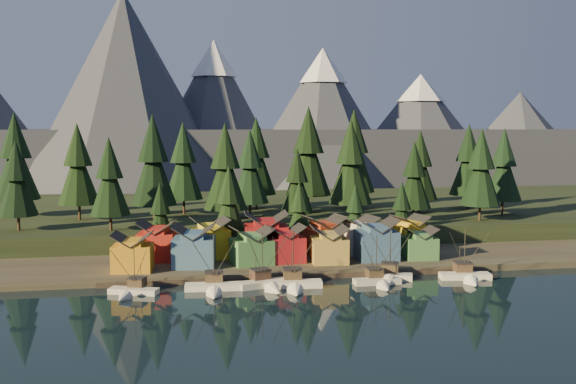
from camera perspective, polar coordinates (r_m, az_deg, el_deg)
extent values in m
plane|color=black|center=(117.72, 2.42, -9.45)|extent=(500.00, 500.00, 0.00)
cube|color=#312B24|center=(155.82, -0.80, -5.40)|extent=(400.00, 50.00, 1.50)
cube|color=black|center=(204.29, -3.09, -2.10)|extent=(420.00, 100.00, 6.00)
cube|color=#40362E|center=(133.25, 0.86, -7.42)|extent=(80.00, 4.00, 1.00)
cube|color=#424555|center=(352.08, -6.13, 3.13)|extent=(560.00, 160.00, 30.00)
cone|color=#424555|center=(291.88, -14.28, 8.34)|extent=(100.00, 100.00, 90.00)
cone|color=#424555|center=(309.53, -6.55, 6.66)|extent=(80.00, 80.00, 72.00)
cone|color=white|center=(311.19, -6.60, 11.70)|extent=(22.40, 22.40, 17.28)
cone|color=#424555|center=(304.98, 3.08, 6.32)|extent=(84.00, 84.00, 68.00)
cone|color=white|center=(306.34, 3.11, 11.16)|extent=(23.52, 23.52, 16.32)
cone|color=#424555|center=(336.86, 11.63, 5.31)|extent=(92.00, 92.00, 58.00)
cone|color=white|center=(337.46, 11.70, 9.05)|extent=(25.76, 25.76, 13.92)
cone|color=#424555|center=(370.35, 19.83, 4.50)|extent=(88.00, 88.00, 50.00)
cube|color=beige|center=(124.30, -13.56, -8.64)|extent=(9.61, 5.68, 1.45)
cone|color=beige|center=(119.82, -14.52, -9.21)|extent=(3.62, 3.89, 2.71)
cube|color=black|center=(124.44, -13.55, -8.88)|extent=(9.84, 5.80, 0.32)
cube|color=#413123|center=(125.48, -13.27, -7.84)|extent=(3.64, 3.53, 1.63)
cube|color=#292727|center=(125.27, -13.28, -7.43)|extent=(3.87, 3.77, 0.18)
cylinder|color=black|center=(123.73, -13.51, -6.44)|extent=(0.16, 0.16, 8.14)
cylinder|color=black|center=(126.91, -12.94, -7.09)|extent=(0.13, 0.13, 3.98)
cube|color=white|center=(124.61, -6.58, -8.45)|extent=(11.25, 3.86, 1.67)
cone|color=white|center=(118.73, -6.59, -9.17)|extent=(3.37, 3.98, 3.13)
cube|color=black|center=(124.76, -6.58, -8.73)|extent=(11.53, 3.93, 0.36)
cube|color=brown|center=(126.20, -6.59, -7.52)|extent=(3.54, 3.34, 1.88)
cube|color=#292727|center=(125.96, -6.59, -7.06)|extent=(3.76, 3.57, 0.21)
cylinder|color=black|center=(124.05, -6.61, -5.93)|extent=(0.19, 0.19, 9.38)
cylinder|color=black|center=(128.11, -6.59, -6.65)|extent=(0.15, 0.15, 4.59)
cube|color=beige|center=(126.11, -2.16, -8.25)|extent=(10.71, 5.77, 1.70)
cone|color=beige|center=(121.13, -1.10, -8.83)|extent=(3.99, 4.21, 3.19)
cube|color=black|center=(126.27, -2.16, -8.53)|extent=(10.96, 5.89, 0.37)
cube|color=#463025|center=(127.40, -2.50, -7.34)|extent=(4.12, 3.97, 1.91)
cube|color=#292727|center=(127.16, -2.50, -6.88)|extent=(4.38, 4.23, 0.21)
cylinder|color=black|center=(125.44, -2.29, -5.71)|extent=(0.19, 0.19, 9.56)
cylinder|color=black|center=(128.98, -2.88, -6.50)|extent=(0.15, 0.15, 4.67)
cube|color=white|center=(125.76, 0.48, -8.28)|extent=(11.37, 4.37, 1.75)
cone|color=white|center=(119.89, 0.73, -8.98)|extent=(3.64, 4.10, 3.27)
cube|color=black|center=(125.92, 0.48, -8.57)|extent=(11.64, 4.45, 0.38)
cube|color=#483926|center=(127.33, 0.40, -7.32)|extent=(3.80, 3.61, 1.96)
cube|color=#292727|center=(127.09, 0.40, -6.84)|extent=(4.04, 3.85, 0.22)
cylinder|color=black|center=(125.16, 0.45, -5.66)|extent=(0.20, 0.20, 9.82)
cylinder|color=black|center=(129.24, 0.31, -6.43)|extent=(0.15, 0.15, 4.80)
cube|color=beige|center=(129.36, 7.92, -7.96)|extent=(9.35, 2.97, 1.53)
cone|color=beige|center=(124.67, 8.68, -8.49)|extent=(2.90, 3.21, 2.86)
cube|color=black|center=(129.49, 7.91, -8.20)|extent=(9.58, 3.02, 0.33)
cube|color=#433524|center=(130.59, 7.68, -7.16)|extent=(3.09, 2.90, 1.72)
cube|color=#292727|center=(130.38, 7.69, -6.75)|extent=(3.28, 3.09, 0.19)
cylinder|color=black|center=(128.80, 7.87, -5.73)|extent=(0.17, 0.17, 8.59)
cylinder|color=black|center=(132.09, 7.42, -6.41)|extent=(0.13, 0.13, 4.20)
cube|color=beige|center=(133.61, 9.02, -7.52)|extent=(9.64, 6.17, 1.67)
cone|color=beige|center=(128.74, 8.95, -8.02)|extent=(4.03, 4.03, 3.13)
cube|color=black|center=(133.76, 9.02, -7.78)|extent=(9.87, 6.30, 0.36)
cube|color=brown|center=(134.88, 9.05, -6.69)|extent=(4.23, 4.11, 1.88)
cube|color=#292727|center=(134.66, 9.06, -6.25)|extent=(4.50, 4.38, 0.21)
cylinder|color=black|center=(133.02, 9.06, -5.17)|extent=(0.19, 0.19, 9.38)
cylinder|color=black|center=(136.43, 9.08, -5.92)|extent=(0.15, 0.15, 4.59)
cube|color=white|center=(137.18, 15.46, -7.31)|extent=(10.59, 4.67, 1.69)
cone|color=white|center=(131.96, 16.18, -7.84)|extent=(3.66, 3.93, 3.17)
cube|color=black|center=(137.32, 15.45, -7.56)|extent=(10.85, 4.76, 0.37)
cube|color=#4A3827|center=(138.57, 15.25, -6.47)|extent=(3.82, 3.64, 1.90)
cube|color=#292727|center=(138.36, 15.26, -6.05)|extent=(4.06, 3.88, 0.21)
cylinder|color=black|center=(136.64, 15.44, -4.98)|extent=(0.19, 0.19, 9.51)
cylinder|color=black|center=(140.26, 15.01, -5.70)|extent=(0.15, 0.15, 4.65)
cube|color=#C5871B|center=(136.12, -13.63, -5.70)|extent=(8.56, 7.68, 5.43)
cube|color=#C5871B|center=(135.52, -13.66, -4.35)|extent=(5.02, 7.18, 1.11)
cube|color=#365B80|center=(137.67, -8.35, -5.30)|extent=(9.66, 8.84, 6.24)
cube|color=#365B80|center=(137.01, -8.37, -3.78)|extent=(5.79, 8.13, 1.21)
cube|color=#498649|center=(139.23, -3.25, -5.30)|extent=(9.34, 8.90, 5.42)
cube|color=#498649|center=(138.64, -3.26, -3.97)|extent=(5.71, 8.11, 1.14)
cube|color=maroon|center=(141.23, -0.28, -5.09)|extent=(8.43, 7.57, 5.61)
cube|color=maroon|center=(140.64, -0.28, -3.75)|extent=(4.85, 7.17, 1.12)
cube|color=#AB8D3C|center=(140.88, 3.67, -5.16)|extent=(8.23, 8.23, 5.45)
cube|color=#AB8D3C|center=(140.30, 3.68, -3.86)|extent=(4.80, 7.79, 1.07)
cube|color=#35567D|center=(144.63, 7.86, -4.71)|extent=(9.00, 7.65, 6.49)
cube|color=#35567D|center=(143.98, 7.88, -3.20)|extent=(5.03, 7.40, 1.24)
cube|color=#467E44|center=(147.64, 11.60, -4.89)|extent=(7.26, 6.41, 4.84)
cube|color=#467E44|center=(147.14, 11.63, -3.77)|extent=(4.08, 6.17, 0.99)
cube|color=#A01F18|center=(145.69, -11.55, -4.74)|extent=(9.12, 8.38, 6.26)
cube|color=#A01F18|center=(145.07, -11.58, -3.31)|extent=(5.52, 7.65, 1.13)
cube|color=yellow|center=(146.26, -6.93, -4.58)|extent=(8.99, 8.57, 6.50)
cube|color=yellow|center=(145.63, -6.95, -3.11)|extent=(5.41, 7.90, 1.12)
cube|color=maroon|center=(146.53, -1.97, -4.38)|extent=(10.20, 8.87, 7.22)
cube|color=maroon|center=(145.84, -1.98, -2.72)|extent=(5.87, 8.39, 1.35)
cube|color=maroon|center=(150.46, 3.24, -4.32)|extent=(9.75, 8.48, 6.14)
cube|color=maroon|center=(149.86, 3.25, -2.94)|extent=(5.86, 7.71, 1.22)
cube|color=beige|center=(151.14, 6.24, -4.29)|extent=(9.16, 8.46, 6.21)
cube|color=beige|center=(150.55, 6.25, -2.92)|extent=(5.61, 7.65, 1.12)
cube|color=gold|center=(157.56, 10.77, -3.99)|extent=(8.68, 8.33, 5.97)
cube|color=gold|center=(157.01, 10.79, -2.74)|extent=(5.42, 7.47, 1.03)
cylinder|color=#332319|center=(168.58, -22.82, -2.52)|extent=(0.70, 0.70, 3.85)
cone|color=black|center=(167.65, -22.93, 0.30)|extent=(9.42, 9.42, 13.28)
cone|color=black|center=(167.19, -23.02, 2.64)|extent=(6.42, 6.42, 9.64)
cylinder|color=#332319|center=(182.00, -18.04, -1.66)|extent=(0.70, 0.70, 4.60)
cone|color=black|center=(181.03, -18.14, 1.47)|extent=(11.24, 11.24, 15.84)
cone|color=black|center=(180.65, -18.22, 4.06)|extent=(7.66, 7.66, 11.50)
cylinder|color=#332319|center=(161.19, -15.47, -2.62)|extent=(0.70, 0.70, 3.99)
cone|color=black|center=(160.19, -15.56, 0.45)|extent=(9.76, 9.76, 13.76)
cone|color=black|center=(159.72, -15.63, 2.98)|extent=(6.66, 6.66, 9.99)
cylinder|color=#332319|center=(172.37, -11.80, -1.83)|extent=(0.70, 0.70, 5.02)
cone|color=black|center=(171.30, -11.88, 1.78)|extent=(12.26, 12.26, 17.27)
cone|color=black|center=(170.94, -11.94, 4.76)|extent=(8.36, 8.36, 12.54)
cylinder|color=#332319|center=(187.22, -9.23, -1.24)|extent=(0.70, 0.70, 4.67)
cone|color=black|center=(186.28, -9.28, 1.85)|extent=(11.42, 11.42, 16.09)
cone|color=black|center=(185.91, -9.32, 4.41)|extent=(7.78, 7.78, 11.68)
cylinder|color=#332319|center=(162.93, -5.55, -2.24)|extent=(0.70, 0.70, 4.61)
cone|color=black|center=(161.85, -5.59, 1.26)|extent=(11.26, 11.26, 15.87)
cone|color=black|center=(161.42, -5.62, 4.16)|extent=(7.68, 7.68, 11.52)
cylinder|color=#332319|center=(178.53, -3.38, -1.57)|extent=(0.70, 0.70, 4.32)
cone|color=black|center=(177.58, -3.40, 1.43)|extent=(10.57, 10.57, 14.89)
cone|color=black|center=(177.17, -3.42, 3.91)|extent=(7.20, 7.20, 10.81)
cylinder|color=#332319|center=(163.46, 0.81, -2.39)|extent=(0.70, 0.70, 3.48)
cone|color=black|center=(162.57, 0.82, 0.25)|extent=(8.51, 8.51, 11.99)
cone|color=black|center=(162.09, 0.82, 2.42)|extent=(5.80, 5.80, 8.70)
cylinder|color=#332319|center=(188.24, 1.81, -1.01)|extent=(0.70, 0.70, 5.47)
cone|color=black|center=(187.22, 1.82, 2.60)|extent=(13.37, 13.37, 18.84)
cone|color=black|center=(186.94, 1.83, 5.58)|extent=(9.12, 9.12, 13.68)
cylinder|color=#332319|center=(173.80, 5.56, -1.71)|extent=(0.70, 0.70, 4.76)
cone|color=black|center=(172.77, 5.59, 1.68)|extent=(11.64, 11.64, 16.40)
cone|color=black|center=(172.39, 5.62, 4.49)|extent=(7.94, 7.94, 11.91)
cylinder|color=#332319|center=(199.81, 5.82, -0.66)|extent=(0.70, 0.70, 5.36)
cone|color=black|center=(198.86, 5.86, 2.67)|extent=(13.11, 13.11, 18.48)
cone|color=black|center=(198.59, 5.89, 5.42)|extent=(8.94, 8.94, 13.41)
cylinder|color=#332319|center=(174.23, 11.08, -1.94)|extent=(0.70, 0.70, 3.74)
cone|color=black|center=(173.34, 11.13, 0.71)|extent=(9.14, 9.14, 12.87)
cone|color=black|center=(172.90, 11.17, 2.90)|extent=(6.23, 6.23, 9.34)
cylinder|color=#332319|center=(191.87, 11.58, -1.18)|extent=(0.70, 0.70, 4.26)
cone|color=black|center=(191.00, 11.63, 1.57)|extent=(10.41, 10.41, 14.67)
cone|color=black|center=(190.62, 11.68, 3.84)|extent=(7.10, 7.10, 10.64)
cylinder|color=#332319|center=(179.69, 16.67, -1.75)|extent=(0.70, 0.70, 4.36)
cone|color=black|center=(178.75, 16.76, 1.25)|extent=(10.65, 10.65, 15.00)
cone|color=black|center=(178.34, 16.83, 3.73)|extent=(7.26, 7.26, 10.89)
cylinder|color=#332319|center=(204.56, 15.64, -0.80)|extent=(0.70, 0.70, 4.59)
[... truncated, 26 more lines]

